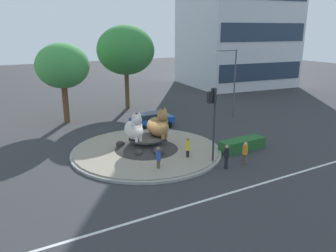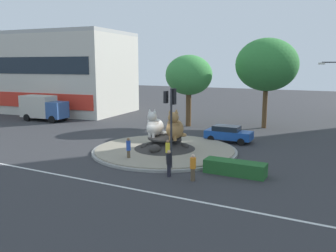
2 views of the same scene
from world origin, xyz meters
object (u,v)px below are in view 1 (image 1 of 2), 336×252
object	(u,v)px
pedestrian_orange_shirt	(245,153)
cat_statue_tabby	(159,126)
broadleaf_tree_behind_island	(126,50)
pedestrian_yellow_shirt	(188,148)
traffic_light_mast	(213,110)
sedan_on_far_lane	(152,120)
pedestrian_blue_shirt	(158,159)
second_tree_near_tower	(62,66)
cat_statue_white	(134,129)
streetlight_arm	(232,78)
pedestrian_black_shirt	(226,156)

from	to	relation	value
pedestrian_orange_shirt	cat_statue_tabby	bearing A→B (deg)	-85.29
broadleaf_tree_behind_island	pedestrian_yellow_shirt	size ratio (longest dim) A/B	5.65
traffic_light_mast	pedestrian_yellow_shirt	distance (m)	3.61
sedan_on_far_lane	pedestrian_blue_shirt	bearing A→B (deg)	-115.12
broadleaf_tree_behind_island	second_tree_near_tower	size ratio (longest dim) A/B	1.22
pedestrian_orange_shirt	pedestrian_blue_shirt	xyz separation A→B (m)	(-6.05, 1.93, 0.07)
second_tree_near_tower	sedan_on_far_lane	bearing A→B (deg)	-42.23
cat_statue_white	pedestrian_blue_shirt	bearing A→B (deg)	-4.22
pedestrian_yellow_shirt	pedestrian_blue_shirt	xyz separation A→B (m)	(-2.88, -0.76, 0.01)
streetlight_arm	pedestrian_black_shirt	xyz separation A→B (m)	(-9.76, -11.28, -3.42)
cat_statue_tabby	pedestrian_yellow_shirt	bearing A→B (deg)	2.59
broadleaf_tree_behind_island	pedestrian_blue_shirt	world-z (taller)	broadleaf_tree_behind_island
pedestrian_yellow_shirt	second_tree_near_tower	bearing A→B (deg)	-167.62
second_tree_near_tower	pedestrian_black_shirt	size ratio (longest dim) A/B	4.68
pedestrian_blue_shirt	sedan_on_far_lane	xyz separation A→B (m)	(4.46, 9.82, -0.15)
cat_statue_tabby	traffic_light_mast	size ratio (longest dim) A/B	0.47
pedestrian_orange_shirt	broadleaf_tree_behind_island	bearing A→B (deg)	-120.29
pedestrian_blue_shirt	pedestrian_black_shirt	distance (m)	4.77
broadleaf_tree_behind_island	second_tree_near_tower	distance (m)	8.69
second_tree_near_tower	pedestrian_blue_shirt	bearing A→B (deg)	-81.44
traffic_light_mast	streetlight_arm	size ratio (longest dim) A/B	0.75
traffic_light_mast	sedan_on_far_lane	xyz separation A→B (m)	(0.52, 10.56, -3.25)
second_tree_near_tower	sedan_on_far_lane	distance (m)	10.57
broadleaf_tree_behind_island	second_tree_near_tower	bearing A→B (deg)	-160.50
pedestrian_blue_shirt	sedan_on_far_lane	distance (m)	10.78
pedestrian_yellow_shirt	pedestrian_blue_shirt	distance (m)	2.98
pedestrian_black_shirt	pedestrian_yellow_shirt	bearing A→B (deg)	-45.40
broadleaf_tree_behind_island	streetlight_arm	world-z (taller)	broadleaf_tree_behind_island
second_tree_near_tower	pedestrian_orange_shirt	xyz separation A→B (m)	(8.47, -17.99, -4.98)
pedestrian_blue_shirt	second_tree_near_tower	bearing A→B (deg)	-52.31
cat_statue_tabby	sedan_on_far_lane	world-z (taller)	cat_statue_tabby
pedestrian_yellow_shirt	pedestrian_black_shirt	world-z (taller)	pedestrian_yellow_shirt
broadleaf_tree_behind_island	pedestrian_blue_shirt	size ratio (longest dim) A/B	5.61
streetlight_arm	pedestrian_black_shirt	distance (m)	15.30
traffic_light_mast	sedan_on_far_lane	world-z (taller)	traffic_light_mast
streetlight_arm	pedestrian_blue_shirt	world-z (taller)	streetlight_arm
second_tree_near_tower	pedestrian_orange_shirt	size ratio (longest dim) A/B	4.82
pedestrian_yellow_shirt	pedestrian_blue_shirt	bearing A→B (deg)	-81.93
cat_statue_tabby	pedestrian_blue_shirt	distance (m)	4.33
traffic_light_mast	pedestrian_yellow_shirt	bearing A→B (deg)	45.97
pedestrian_orange_shirt	streetlight_arm	bearing A→B (deg)	-156.80
cat_statue_tabby	traffic_light_mast	distance (m)	5.19
traffic_light_mast	pedestrian_yellow_shirt	xyz separation A→B (m)	(-1.05, 1.50, -3.11)
broadleaf_tree_behind_island	second_tree_near_tower	xyz separation A→B (m)	(-8.12, -2.87, -1.19)
cat_statue_white	pedestrian_blue_shirt	xyz separation A→B (m)	(-0.00, -3.93, -1.09)
pedestrian_yellow_shirt	cat_statue_white	bearing A→B (deg)	-144.43
cat_statue_white	broadleaf_tree_behind_island	size ratio (longest dim) A/B	0.24
pedestrian_orange_shirt	pedestrian_blue_shirt	distance (m)	6.36
pedestrian_blue_shirt	pedestrian_black_shirt	size ratio (longest dim) A/B	1.02
traffic_light_mast	broadleaf_tree_behind_island	xyz separation A→B (m)	(1.77, 19.67, 3.01)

